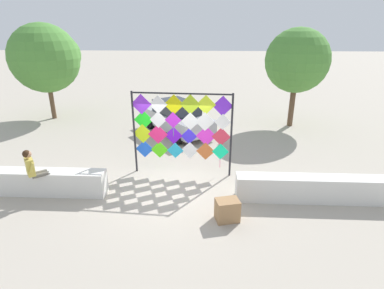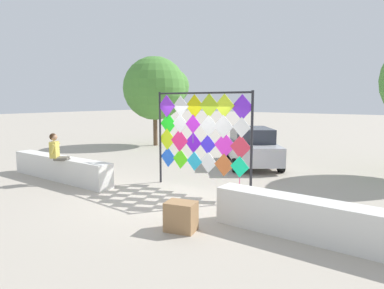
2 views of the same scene
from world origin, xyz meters
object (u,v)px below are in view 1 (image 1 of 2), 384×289
(tree_far_right, at_px, (47,58))
(tree_palm_like, at_px, (297,63))
(cardboard_box_large, at_px, (227,210))
(kite_display_rack, at_px, (181,126))
(seated_vendor, at_px, (36,170))
(parked_car, at_px, (178,117))

(tree_far_right, bearing_deg, tree_palm_like, -3.88)
(cardboard_box_large, xyz_separation_m, tree_palm_like, (3.79, 8.70, 2.95))
(kite_display_rack, relative_size, tree_far_right, 0.67)
(seated_vendor, bearing_deg, tree_far_right, 112.51)
(kite_display_rack, bearing_deg, tree_palm_like, 48.38)
(cardboard_box_large, relative_size, tree_far_right, 0.12)
(seated_vendor, height_order, tree_far_right, tree_far_right)
(tree_far_right, bearing_deg, cardboard_box_large, -46.03)
(parked_car, bearing_deg, seated_vendor, -119.07)
(seated_vendor, xyz_separation_m, tree_far_right, (-3.63, 8.76, 2.37))
(parked_car, relative_size, tree_far_right, 0.81)
(cardboard_box_large, height_order, tree_far_right, tree_far_right)
(kite_display_rack, distance_m, cardboard_box_large, 3.47)
(kite_display_rack, relative_size, tree_palm_like, 0.70)
(parked_car, distance_m, cardboard_box_large, 7.57)
(cardboard_box_large, bearing_deg, tree_palm_like, 66.43)
(seated_vendor, bearing_deg, tree_palm_like, 39.91)
(seated_vendor, distance_m, cardboard_box_large, 5.71)
(cardboard_box_large, bearing_deg, parked_car, 105.52)
(kite_display_rack, xyz_separation_m, tree_far_right, (-7.79, 6.79, 1.58))
(parked_car, bearing_deg, kite_display_rack, -82.79)
(seated_vendor, distance_m, parked_car, 7.39)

